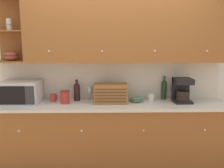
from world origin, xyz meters
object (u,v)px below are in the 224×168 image
mug (53,97)px  mug_blue_second (151,97)px  wine_glass (90,91)px  coffee_maker (182,90)px  microwave (21,92)px  second_wine_bottle (77,91)px  wine_bottle (164,89)px  storage_canister (65,97)px  bowl_stack_on_counter (137,99)px  bread_box (111,93)px

mug → mug_blue_second: bearing=1.3°
wine_glass → coffee_maker: coffee_maker is taller
microwave → mug_blue_second: 1.80m
second_wine_bottle → wine_glass: second_wine_bottle is taller
mug_blue_second → wine_bottle: size_ratio=0.31×
microwave → mug: (0.41, 0.08, -0.10)m
mug → coffee_maker: bearing=-2.1°
storage_canister → wine_bottle: wine_bottle is taller
wine_glass → mug_blue_second: bearing=-2.9°
microwave → coffee_maker: bearing=0.3°
wine_glass → bowl_stack_on_counter: wine_glass is taller
wine_glass → wine_bottle: bearing=1.2°
bowl_stack_on_counter → mug_blue_second: bearing=17.7°
second_wine_bottle → wine_glass: (0.18, 0.03, -0.01)m
bowl_stack_on_counter → coffee_maker: bearing=-2.8°
bread_box → mug: bearing=173.6°
bowl_stack_on_counter → mug_blue_second: mug_blue_second is taller
mug → wine_bottle: 1.58m
coffee_maker → wine_bottle: bearing=142.0°
microwave → coffee_maker: size_ratio=1.50×
mug → coffee_maker: 1.79m
storage_canister → wine_glass: wine_glass is taller
bread_box → mug_blue_second: size_ratio=4.18×
wine_glass → bowl_stack_on_counter: (0.66, -0.11, -0.09)m
mug_blue_second → bread_box: bearing=-168.0°
wine_glass → storage_canister: bearing=-148.9°
bowl_stack_on_counter → mug: bearing=178.2°
mug → bowl_stack_on_counter: bearing=-1.8°
storage_canister → wine_bottle: size_ratio=0.51×
storage_canister → bread_box: (0.62, 0.03, 0.04)m
coffee_maker → second_wine_bottle: bearing=175.5°
bread_box → bowl_stack_on_counter: size_ratio=2.31×
mug → storage_canister: bearing=-32.4°
mug → coffee_maker: (1.79, -0.07, 0.11)m
second_wine_bottle → wine_bottle: 1.25m
mug → bread_box: bearing=-6.4°
wine_glass → coffee_maker: bearing=-6.4°
storage_canister → second_wine_bottle: bearing=48.8°
microwave → second_wine_bottle: microwave is taller
mug_blue_second → coffee_maker: (0.41, -0.10, 0.12)m
wine_bottle → coffee_maker: size_ratio=1.01×
storage_canister → second_wine_bottle: second_wine_bottle is taller
mug → wine_bottle: size_ratio=0.32×
microwave → wine_glass: 0.93m
storage_canister → bowl_stack_on_counter: 0.99m
microwave → coffee_maker: coffee_maker is taller
storage_canister → bowl_stack_on_counter: storage_canister is taller
second_wine_bottle → bread_box: (0.48, -0.14, -0.01)m
storage_canister → coffee_maker: size_ratio=0.51×
storage_canister → bowl_stack_on_counter: bearing=4.6°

